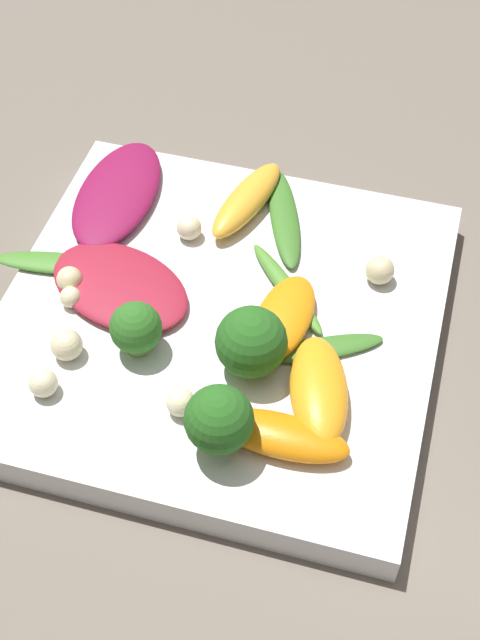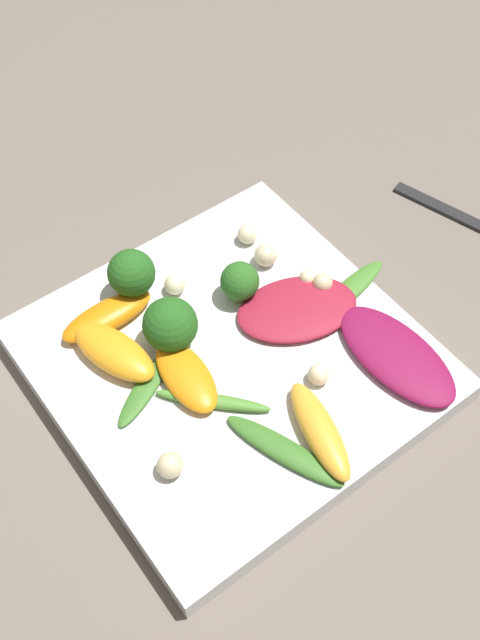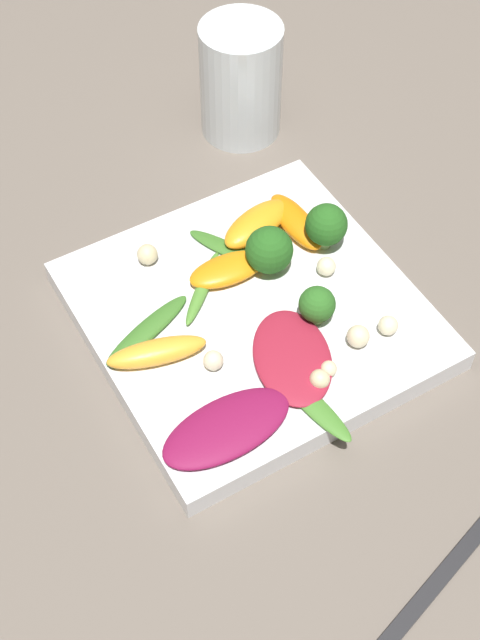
% 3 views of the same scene
% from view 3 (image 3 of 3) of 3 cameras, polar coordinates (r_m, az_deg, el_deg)
% --- Properties ---
extents(ground_plane, '(2.40, 2.40, 0.00)m').
position_cam_3_polar(ground_plane, '(0.73, 0.72, -0.18)').
color(ground_plane, '#6B6056').
extents(plate, '(0.25, 0.25, 0.02)m').
position_cam_3_polar(plate, '(0.72, 0.73, 0.33)').
color(plate, white).
rests_on(plate, ground_plane).
extents(drinking_glass, '(0.08, 0.08, 0.11)m').
position_cam_3_polar(drinking_glass, '(0.87, 0.05, 15.09)').
color(drinking_glass, white).
rests_on(drinking_glass, ground_plane).
extents(fork, '(0.18, 0.07, 0.01)m').
position_cam_3_polar(fork, '(0.62, 10.28, -18.66)').
color(fork, '#262628').
rests_on(fork, ground_plane).
extents(radicchio_leaf_0, '(0.09, 0.11, 0.01)m').
position_cam_3_polar(radicchio_leaf_0, '(0.68, 3.69, -2.23)').
color(radicchio_leaf_0, maroon).
rests_on(radicchio_leaf_0, plate).
extents(radicchio_leaf_1, '(0.10, 0.05, 0.01)m').
position_cam_3_polar(radicchio_leaf_1, '(0.65, -0.85, -6.92)').
color(radicchio_leaf_1, maroon).
rests_on(radicchio_leaf_1, plate).
extents(orange_segment_0, '(0.08, 0.04, 0.02)m').
position_cam_3_polar(orange_segment_0, '(0.68, -5.35, -2.06)').
color(orange_segment_0, '#FCAD33').
rests_on(orange_segment_0, plate).
extents(orange_segment_1, '(0.07, 0.04, 0.01)m').
position_cam_3_polar(orange_segment_1, '(0.73, -0.46, 3.39)').
color(orange_segment_1, orange).
rests_on(orange_segment_1, plate).
extents(orange_segment_2, '(0.08, 0.05, 0.02)m').
position_cam_3_polar(orange_segment_2, '(0.76, 1.06, 6.17)').
color(orange_segment_2, orange).
rests_on(orange_segment_2, plate).
extents(orange_segment_3, '(0.03, 0.07, 0.02)m').
position_cam_3_polar(orange_segment_3, '(0.77, 3.59, 6.31)').
color(orange_segment_3, orange).
rests_on(orange_segment_3, plate).
extents(broccoli_floret_0, '(0.04, 0.04, 0.04)m').
position_cam_3_polar(broccoli_floret_0, '(0.73, 1.88, 4.48)').
color(broccoli_floret_0, '#7A9E51').
rests_on(broccoli_floret_0, plate).
extents(broccoli_floret_1, '(0.04, 0.04, 0.04)m').
position_cam_3_polar(broccoli_floret_1, '(0.74, 5.55, 6.06)').
color(broccoli_floret_1, '#84AD5B').
rests_on(broccoli_floret_1, plate).
extents(broccoli_floret_2, '(0.03, 0.03, 0.03)m').
position_cam_3_polar(broccoli_floret_2, '(0.70, 4.95, 0.96)').
color(broccoli_floret_2, '#84AD5B').
rests_on(broccoli_floret_2, plate).
extents(arugula_sprig_0, '(0.05, 0.07, 0.00)m').
position_cam_3_polar(arugula_sprig_0, '(0.75, -0.99, 4.65)').
color(arugula_sprig_0, '#3D7528').
rests_on(arugula_sprig_0, plate).
extents(arugula_sprig_1, '(0.03, 0.08, 0.01)m').
position_cam_3_polar(arugula_sprig_1, '(0.66, 4.71, -5.44)').
color(arugula_sprig_1, '#47842D').
rests_on(arugula_sprig_1, plate).
extents(arugula_sprig_2, '(0.09, 0.05, 0.01)m').
position_cam_3_polar(arugula_sprig_2, '(0.70, -5.95, -0.64)').
color(arugula_sprig_2, '#3D7528').
rests_on(arugula_sprig_2, plate).
extents(arugula_sprig_3, '(0.07, 0.06, 0.01)m').
position_cam_3_polar(arugula_sprig_3, '(0.72, -2.40, 2.08)').
color(arugula_sprig_3, '#518E33').
rests_on(arugula_sprig_3, plate).
extents(macadamia_nut_0, '(0.02, 0.02, 0.02)m').
position_cam_3_polar(macadamia_nut_0, '(0.70, 9.46, -0.34)').
color(macadamia_nut_0, beige).
rests_on(macadamia_nut_0, plate).
extents(macadamia_nut_1, '(0.02, 0.02, 0.02)m').
position_cam_3_polar(macadamia_nut_1, '(0.74, -5.95, 4.20)').
color(macadamia_nut_1, beige).
rests_on(macadamia_nut_1, plate).
extents(macadamia_nut_2, '(0.01, 0.01, 0.01)m').
position_cam_3_polar(macadamia_nut_2, '(0.68, 5.70, -3.13)').
color(macadamia_nut_2, beige).
rests_on(macadamia_nut_2, plate).
extents(macadamia_nut_3, '(0.02, 0.02, 0.02)m').
position_cam_3_polar(macadamia_nut_3, '(0.67, 5.12, -3.80)').
color(macadamia_nut_3, beige).
rests_on(macadamia_nut_3, plate).
extents(macadamia_nut_4, '(0.02, 0.02, 0.02)m').
position_cam_3_polar(macadamia_nut_4, '(0.74, 5.51, 3.47)').
color(macadamia_nut_4, beige).
rests_on(macadamia_nut_4, plate).
extents(macadamia_nut_5, '(0.02, 0.02, 0.02)m').
position_cam_3_polar(macadamia_nut_5, '(0.69, 7.57, -1.04)').
color(macadamia_nut_5, beige).
rests_on(macadamia_nut_5, plate).
extents(macadamia_nut_6, '(0.02, 0.02, 0.02)m').
position_cam_3_polar(macadamia_nut_6, '(0.67, -1.72, -2.60)').
color(macadamia_nut_6, beige).
rests_on(macadamia_nut_6, plate).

